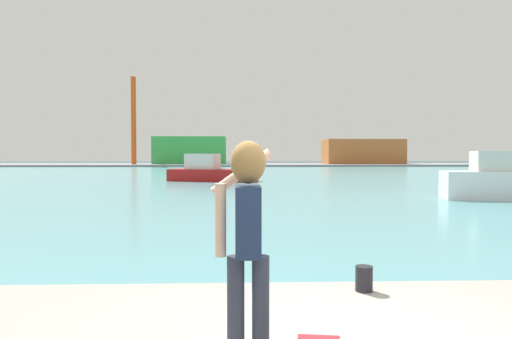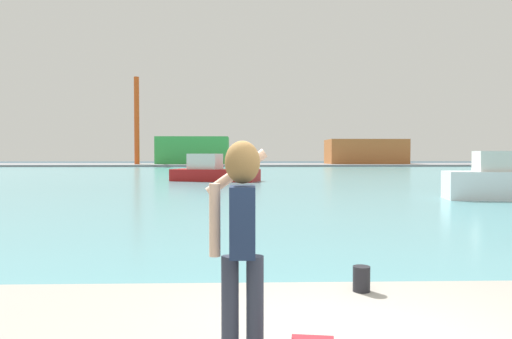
# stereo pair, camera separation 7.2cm
# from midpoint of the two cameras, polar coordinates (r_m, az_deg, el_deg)

# --- Properties ---
(ground_plane) EXTENTS (220.00, 220.00, 0.00)m
(ground_plane) POSITION_cam_midpoint_polar(r_m,az_deg,el_deg) (53.92, -1.06, -0.54)
(ground_plane) COLOR #334751
(harbor_water) EXTENTS (140.00, 100.00, 0.02)m
(harbor_water) POSITION_cam_midpoint_polar(r_m,az_deg,el_deg) (55.92, -1.10, -0.45)
(harbor_water) COLOR #599EA8
(harbor_water) RESTS_ON ground_plane
(far_shore_dock) EXTENTS (140.00, 20.00, 0.38)m
(far_shore_dock) POSITION_cam_midpoint_polar(r_m,az_deg,el_deg) (95.89, -1.50, 0.59)
(far_shore_dock) COLOR gray
(far_shore_dock) RESTS_ON ground_plane
(person_photographer) EXTENTS (0.52, 0.55, 1.74)m
(person_photographer) POSITION_cam_midpoint_polar(r_m,az_deg,el_deg) (3.73, -1.69, -6.88)
(person_photographer) COLOR #2D3342
(person_photographer) RESTS_ON quay_promenade
(harbor_bollard) EXTENTS (0.21, 0.21, 0.30)m
(harbor_bollard) POSITION_cam_midpoint_polar(r_m,az_deg,el_deg) (5.83, 12.76, -12.93)
(harbor_bollard) COLOR black
(harbor_bollard) RESTS_ON quay_promenade
(boat_moored) EXTENTS (7.63, 4.63, 2.28)m
(boat_moored) POSITION_cam_midpoint_polar(r_m,az_deg,el_deg) (38.87, -5.70, -0.26)
(boat_moored) COLOR #B21919
(boat_moored) RESTS_ON harbor_water
(warehouse_left) EXTENTS (14.66, 8.56, 5.58)m
(warehouse_left) POSITION_cam_midpoint_polar(r_m,az_deg,el_deg) (97.94, -8.08, 2.33)
(warehouse_left) COLOR green
(warehouse_left) RESTS_ON far_shore_dock
(warehouse_right) EXTENTS (15.94, 8.70, 5.07)m
(warehouse_right) POSITION_cam_midpoint_polar(r_m,az_deg,el_deg) (100.11, 12.89, 2.15)
(warehouse_right) COLOR #B26633
(warehouse_right) RESTS_ON far_shore_dock
(port_crane) EXTENTS (2.96, 10.49, 17.17)m
(port_crane) POSITION_cam_midpoint_polar(r_m,az_deg,el_deg) (96.07, -14.81, 6.81)
(port_crane) COLOR #D84C19
(port_crane) RESTS_ON far_shore_dock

